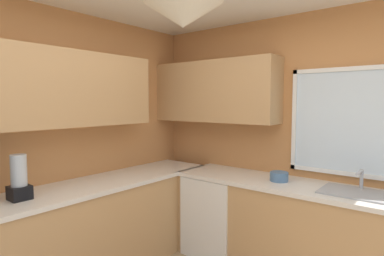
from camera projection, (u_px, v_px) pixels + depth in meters
name	position (u px, v px, depth m)	size (l,w,h in m)	color
room_shell	(154.00, 84.00, 2.64)	(3.69, 3.91, 2.63)	#C6844C
counter_run_left	(54.00, 243.00, 2.77)	(0.65, 3.52, 0.91)	tan
counter_run_back	(312.00, 235.00, 2.94)	(2.78, 0.65, 0.91)	tan
dishwasher	(218.00, 214.00, 3.56)	(0.60, 0.60, 0.87)	white
sink_assembly	(357.00, 192.00, 2.68)	(0.57, 0.40, 0.19)	#9EA0A5
bowl	(279.00, 177.00, 3.11)	(0.18, 0.18, 0.09)	#4C7099
blender_appliance	(19.00, 179.00, 2.51)	(0.15, 0.15, 0.36)	black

